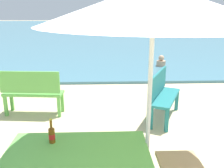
{
  "coord_description": "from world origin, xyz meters",
  "views": [
    {
      "loc": [
        -0.63,
        -1.91,
        2.06
      ],
      "look_at": [
        -0.44,
        3.0,
        0.6
      ],
      "focal_mm": 39.14,
      "sensor_mm": 36.0,
      "label": 1
    }
  ],
  "objects_px": {
    "patio_umbrella": "(154,5)",
    "bench_teal_center": "(163,93)",
    "beer_bottle_amber": "(52,134)",
    "swimmer_person": "(161,62)",
    "bench_green_right": "(32,90)",
    "picnic_table_green": "(78,161)"
  },
  "relations": [
    {
      "from": "bench_teal_center",
      "to": "patio_umbrella",
      "type": "bearing_deg",
      "value": -107.49
    },
    {
      "from": "patio_umbrella",
      "to": "bench_green_right",
      "type": "relative_size",
      "value": 1.88
    },
    {
      "from": "beer_bottle_amber",
      "to": "swimmer_person",
      "type": "distance_m",
      "value": 7.3
    },
    {
      "from": "beer_bottle_amber",
      "to": "patio_umbrella",
      "type": "xyz_separation_m",
      "value": [
        0.99,
        -0.03,
        1.26
      ]
    },
    {
      "from": "patio_umbrella",
      "to": "bench_teal_center",
      "type": "distance_m",
      "value": 2.84
    },
    {
      "from": "beer_bottle_amber",
      "to": "bench_teal_center",
      "type": "relative_size",
      "value": 0.21
    },
    {
      "from": "bench_teal_center",
      "to": "swimmer_person",
      "type": "xyz_separation_m",
      "value": [
        1.04,
        4.53,
        -0.3
      ]
    },
    {
      "from": "bench_teal_center",
      "to": "swimmer_person",
      "type": "bearing_deg",
      "value": 77.05
    },
    {
      "from": "patio_umbrella",
      "to": "bench_green_right",
      "type": "height_order",
      "value": "patio_umbrella"
    },
    {
      "from": "beer_bottle_amber",
      "to": "bench_green_right",
      "type": "bearing_deg",
      "value": 110.16
    },
    {
      "from": "picnic_table_green",
      "to": "beer_bottle_amber",
      "type": "xyz_separation_m",
      "value": [
        -0.28,
        0.18,
        0.2
      ]
    },
    {
      "from": "patio_umbrella",
      "to": "swimmer_person",
      "type": "height_order",
      "value": "patio_umbrella"
    },
    {
      "from": "picnic_table_green",
      "to": "patio_umbrella",
      "type": "xyz_separation_m",
      "value": [
        0.71,
        0.15,
        1.47
      ]
    },
    {
      "from": "beer_bottle_amber",
      "to": "swimmer_person",
      "type": "bearing_deg",
      "value": 67.91
    },
    {
      "from": "patio_umbrella",
      "to": "bench_teal_center",
      "type": "xyz_separation_m",
      "value": [
        0.71,
        2.25,
        -1.58
      ]
    },
    {
      "from": "patio_umbrella",
      "to": "picnic_table_green",
      "type": "bearing_deg",
      "value": -168.1
    },
    {
      "from": "picnic_table_green",
      "to": "swimmer_person",
      "type": "xyz_separation_m",
      "value": [
        2.46,
        6.93,
        -0.41
      ]
    },
    {
      "from": "patio_umbrella",
      "to": "swimmer_person",
      "type": "bearing_deg",
      "value": 75.52
    },
    {
      "from": "picnic_table_green",
      "to": "bench_green_right",
      "type": "height_order",
      "value": "bench_green_right"
    },
    {
      "from": "bench_green_right",
      "to": "swimmer_person",
      "type": "xyz_separation_m",
      "value": [
        3.64,
        4.27,
        -0.3
      ]
    },
    {
      "from": "beer_bottle_amber",
      "to": "bench_green_right",
      "type": "height_order",
      "value": "beer_bottle_amber"
    },
    {
      "from": "bench_teal_center",
      "to": "swimmer_person",
      "type": "height_order",
      "value": "bench_teal_center"
    }
  ]
}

